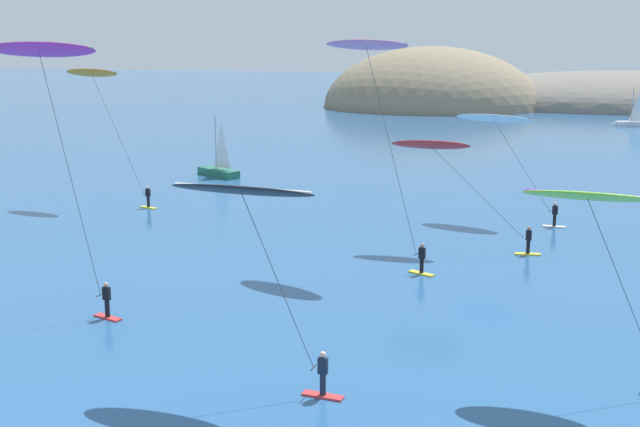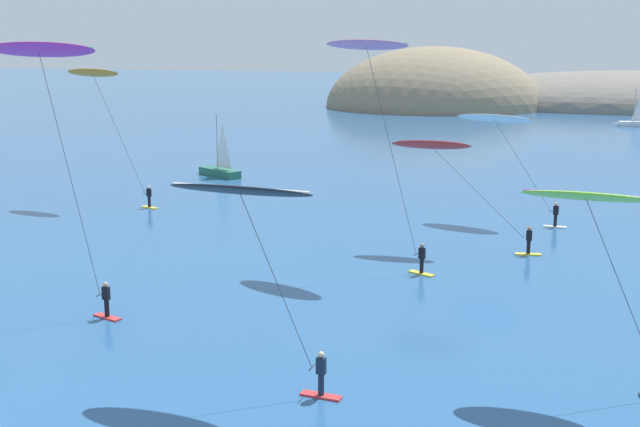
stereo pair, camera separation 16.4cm
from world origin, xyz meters
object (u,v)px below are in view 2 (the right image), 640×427
object	(u,v)px
kitesurfer_magenta	(44,70)
sailboat_far	(634,122)
kitesurfer_lime	(593,212)
kitesurfer_white	(499,125)
kitesurfer_black	(246,205)
kitesurfer_pink	(371,62)
kitesurfer_red	(441,155)
sailboat_near	(218,169)
kitesurfer_orange	(98,85)

from	to	relation	value
kitesurfer_magenta	sailboat_far	bearing A→B (deg)	69.92
sailboat_far	kitesurfer_lime	size ratio (longest dim) A/B	0.81
sailboat_far	kitesurfer_white	size ratio (longest dim) A/B	0.75
kitesurfer_black	kitesurfer_magenta	distance (m)	13.55
sailboat_far	kitesurfer_pink	distance (m)	86.93
kitesurfer_red	kitesurfer_white	distance (m)	9.51
sailboat_near	kitesurfer_white	size ratio (longest dim) A/B	0.71
sailboat_far	kitesurfer_orange	size ratio (longest dim) A/B	0.57
kitesurfer_black	kitesurfer_magenta	world-z (taller)	kitesurfer_magenta
sailboat_near	sailboat_far	size ratio (longest dim) A/B	0.95
kitesurfer_magenta	kitesurfer_orange	bearing A→B (deg)	115.52
sailboat_near	kitesurfer_magenta	distance (m)	39.48
sailboat_far	kitesurfer_red	xyz separation A→B (m)	(-18.94, -78.85, 5.09)
sailboat_near	kitesurfer_magenta	bearing A→B (deg)	-78.70
kitesurfer_magenta	kitesurfer_lime	xyz separation A→B (m)	(23.21, -2.53, -4.55)
sailboat_far	kitesurfer_lime	distance (m)	98.21
kitesurfer_orange	kitesurfer_black	distance (m)	36.60
kitesurfer_magenta	kitesurfer_lime	bearing A→B (deg)	-6.22
sailboat_near	kitesurfer_white	xyz separation A→B (m)	(26.03, -12.33, 6.02)
kitesurfer_pink	kitesurfer_lime	bearing A→B (deg)	-52.18
kitesurfer_pink	sailboat_near	bearing A→B (deg)	127.43
kitesurfer_magenta	kitesurfer_black	bearing A→B (deg)	-26.30
kitesurfer_pink	kitesurfer_white	size ratio (longest dim) A/B	1.57
kitesurfer_orange	kitesurfer_red	world-z (taller)	kitesurfer_orange
sailboat_far	kitesurfer_red	size ratio (longest dim) A/B	0.66
sailboat_near	sailboat_far	world-z (taller)	same
sailboat_far	kitesurfer_lime	bearing A→B (deg)	-96.71
sailboat_far	kitesurfer_red	distance (m)	81.25
sailboat_far	kitesurfer_red	bearing A→B (deg)	-103.51
kitesurfer_orange	kitesurfer_lime	bearing A→B (deg)	-36.79
kitesurfer_white	kitesurfer_lime	world-z (taller)	kitesurfer_white
sailboat_far	kitesurfer_pink	xyz separation A→B (m)	(-22.35, -83.34, 10.61)
kitesurfer_lime	kitesurfer_black	bearing A→B (deg)	-164.87
sailboat_far	kitesurfer_white	world-z (taller)	kitesurfer_white
sailboat_near	kitesurfer_magenta	size ratio (longest dim) A/B	0.46
sailboat_near	sailboat_far	distance (m)	71.28
kitesurfer_black	kitesurfer_pink	world-z (taller)	kitesurfer_pink
kitesurfer_orange	kitesurfer_magenta	world-z (taller)	kitesurfer_magenta
kitesurfer_red	kitesurfer_white	size ratio (longest dim) A/B	1.14
kitesurfer_lime	kitesurfer_orange	bearing A→B (deg)	143.21
kitesurfer_black	kitesurfer_white	bearing A→B (deg)	77.07
kitesurfer_red	sailboat_far	bearing A→B (deg)	76.49
kitesurfer_red	kitesurfer_lime	size ratio (longest dim) A/B	1.22
kitesurfer_red	kitesurfer_magenta	distance (m)	23.05
sailboat_near	sailboat_far	bearing A→B (deg)	53.77
kitesurfer_lime	kitesurfer_pink	bearing A→B (deg)	127.82
kitesurfer_lime	sailboat_far	bearing A→B (deg)	83.29
kitesurfer_magenta	kitesurfer_pink	world-z (taller)	kitesurfer_pink
sailboat_near	kitesurfer_red	size ratio (longest dim) A/B	0.63
kitesurfer_magenta	kitesurfer_pink	bearing A→B (deg)	43.01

